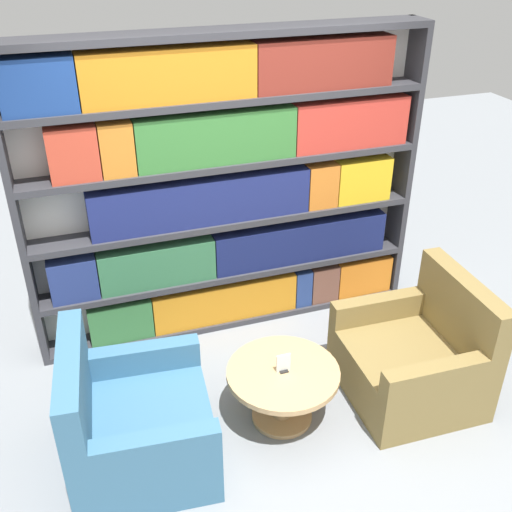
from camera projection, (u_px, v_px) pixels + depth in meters
ground_plane at (291, 435)px, 4.04m from camera, size 14.00×14.00×0.00m
bookshelf at (231, 191)px, 4.64m from camera, size 3.12×0.30×2.39m
armchair_left at (134, 425)px, 3.73m from camera, size 0.94×1.00×0.90m
armchair_right at (415, 358)px, 4.29m from camera, size 0.89×0.95×0.90m
coffee_table at (282, 384)px, 4.04m from camera, size 0.76×0.76×0.42m
table_sign at (283, 364)px, 3.95m from camera, size 0.10×0.06×0.13m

